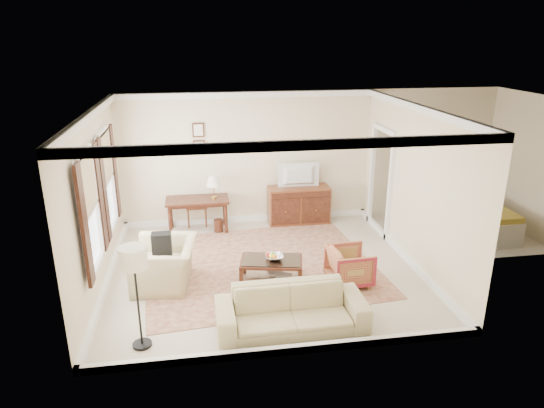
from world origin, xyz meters
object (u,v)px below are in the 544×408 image
object	(u,v)px
writing_desk	(197,204)
tv	(299,168)
coffee_table	(271,265)
sideboard	(299,205)
club_armchair	(164,257)
sofa	(291,303)
striped_armchair	(350,264)

from	to	relation	value
writing_desk	tv	distance (m)	2.34
writing_desk	coffee_table	distance (m)	2.83
writing_desk	tv	world-z (taller)	tv
sideboard	coffee_table	distance (m)	2.89
sideboard	club_armchair	size ratio (longest dim) A/B	1.17
tv	writing_desk	bearing A→B (deg)	3.07
sofa	writing_desk	bearing A→B (deg)	106.82
tv	coffee_table	world-z (taller)	tv
writing_desk	striped_armchair	distance (m)	3.75
writing_desk	club_armchair	size ratio (longest dim) A/B	1.15
sideboard	sofa	distance (m)	4.21
sideboard	coffee_table	world-z (taller)	sideboard
club_armchair	sofa	bearing A→B (deg)	55.20
tv	club_armchair	bearing A→B (deg)	40.87
coffee_table	striped_armchair	size ratio (longest dim) A/B	1.60
tv	striped_armchair	xyz separation A→B (m)	(0.26, -2.91, -0.92)
club_armchair	coffee_table	bearing A→B (deg)	89.34
sideboard	coffee_table	size ratio (longest dim) A/B	1.19
sideboard	club_armchair	xyz separation A→B (m)	(-2.82, -2.46, 0.09)
writing_desk	coffee_table	world-z (taller)	writing_desk
coffee_table	sofa	world-z (taller)	sofa
sideboard	sofa	bearing A→B (deg)	-103.38
coffee_table	striped_armchair	xyz separation A→B (m)	(1.30, -0.23, 0.02)
sofa	sideboard	bearing A→B (deg)	75.76
tv	coffee_table	xyz separation A→B (m)	(-1.04, -2.67, -0.94)
writing_desk	tv	bearing A→B (deg)	3.07
tv	sideboard	bearing A→B (deg)	-90.00
striped_armchair	club_armchair	distance (m)	3.12
striped_armchair	coffee_table	bearing A→B (deg)	76.78
striped_armchair	sofa	world-z (taller)	sofa
coffee_table	sofa	distance (m)	1.41
striped_armchair	club_armchair	bearing A→B (deg)	78.31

